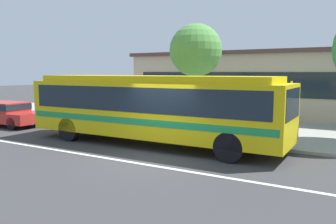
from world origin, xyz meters
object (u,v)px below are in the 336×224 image
(pedestrian_waiting_near_sign, at_px, (165,111))
(bus_stop_sign, at_px, (291,105))
(transit_bus, at_px, (152,105))
(sedan_behind_bus, at_px, (6,112))
(street_tree_near_stop, at_px, (196,51))
(pedestrian_walking_along_curb, at_px, (239,115))

(pedestrian_waiting_near_sign, bearing_deg, bus_stop_sign, -2.28)
(transit_bus, bearing_deg, pedestrian_waiting_near_sign, 106.33)
(sedan_behind_bus, distance_m, bus_stop_sign, 14.68)
(transit_bus, height_order, street_tree_near_stop, street_tree_near_stop)
(pedestrian_waiting_near_sign, distance_m, bus_stop_sign, 5.59)
(street_tree_near_stop, bearing_deg, pedestrian_waiting_near_sign, -99.40)
(bus_stop_sign, bearing_deg, street_tree_near_stop, 153.72)
(transit_bus, bearing_deg, pedestrian_walking_along_curb, 40.81)
(sedan_behind_bus, height_order, street_tree_near_stop, street_tree_near_stop)
(bus_stop_sign, relative_size, street_tree_near_stop, 0.47)
(pedestrian_waiting_near_sign, height_order, pedestrian_walking_along_curb, pedestrian_waiting_near_sign)
(sedan_behind_bus, relative_size, pedestrian_waiting_near_sign, 2.53)
(pedestrian_waiting_near_sign, xyz_separation_m, pedestrian_walking_along_curb, (3.39, 0.42, -0.02))
(sedan_behind_bus, xyz_separation_m, street_tree_near_stop, (9.38, 4.23, 3.22))
(pedestrian_walking_along_curb, bearing_deg, sedan_behind_bus, -169.42)
(sedan_behind_bus, distance_m, pedestrian_walking_along_curb, 12.60)
(transit_bus, bearing_deg, bus_stop_sign, 19.70)
(pedestrian_walking_along_curb, relative_size, bus_stop_sign, 0.69)
(transit_bus, distance_m, pedestrian_waiting_near_sign, 2.14)
(transit_bus, height_order, pedestrian_waiting_near_sign, transit_bus)
(sedan_behind_bus, relative_size, street_tree_near_stop, 0.84)
(street_tree_near_stop, bearing_deg, sedan_behind_bus, -155.73)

